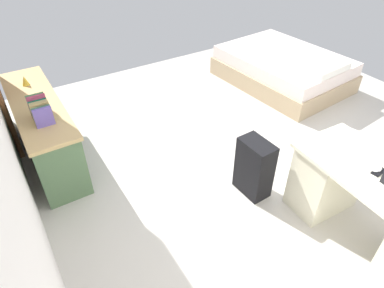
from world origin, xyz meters
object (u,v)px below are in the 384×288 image
at_px(computer_mouse, 377,169).
at_px(figurine_small, 25,81).
at_px(desk, 371,210).
at_px(bed, 283,69).
at_px(cell_phone_by_mouse, 378,172).
at_px(credenza, 44,130).
at_px(suitcase_black, 254,168).

distance_m(computer_mouse, figurine_small, 3.70).
xyz_separation_m(desk, bed, (2.62, -1.55, -0.14)).
distance_m(desk, cell_phone_by_mouse, 0.37).
relative_size(bed, computer_mouse, 20.04).
bearing_deg(figurine_small, credenza, -179.80).
xyz_separation_m(desk, suitcase_black, (0.99, 0.44, -0.07)).
height_order(credenza, computer_mouse, computer_mouse).
bearing_deg(desk, suitcase_black, 23.70).
bearing_deg(figurine_small, suitcase_black, -142.60).
bearing_deg(desk, figurine_small, 33.49).
bearing_deg(desk, credenza, 37.54).
bearing_deg(suitcase_black, figurine_small, 35.20).
bearing_deg(credenza, suitcase_black, -136.18).
height_order(suitcase_black, figurine_small, figurine_small).
bearing_deg(suitcase_black, bed, -52.76).
bearing_deg(bed, computer_mouse, 148.92).
distance_m(suitcase_black, cell_phone_by_mouse, 1.11).
bearing_deg(suitcase_black, cell_phone_by_mouse, -155.25).
bearing_deg(computer_mouse, suitcase_black, 30.48).
relative_size(desk, bed, 0.73).
bearing_deg(figurine_small, cell_phone_by_mouse, -145.45).
distance_m(computer_mouse, cell_phone_by_mouse, 0.02).
xyz_separation_m(cell_phone_by_mouse, figurine_small, (3.06, 2.10, 0.05)).
bearing_deg(suitcase_black, desk, -158.50).
bearing_deg(cell_phone_by_mouse, figurine_small, 28.38).
height_order(credenza, figurine_small, figurine_small).
relative_size(bed, cell_phone_by_mouse, 14.74).
relative_size(desk, figurine_small, 13.38).
bearing_deg(credenza, computer_mouse, -140.98).
distance_m(desk, figurine_small, 3.79).
xyz_separation_m(desk, figurine_small, (3.14, 2.08, 0.40)).
distance_m(suitcase_black, figurine_small, 2.74).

